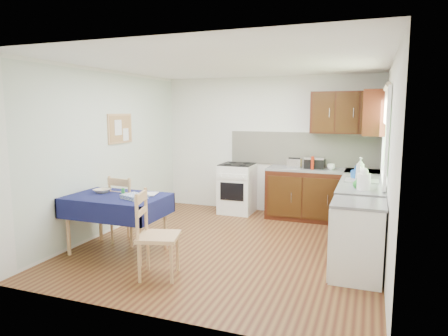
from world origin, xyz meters
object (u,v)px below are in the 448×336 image
(chair_near, at_px, (154,232))
(kettle, at_px, (364,180))
(toaster, at_px, (294,163))
(sandwich_press, at_px, (315,163))
(dining_table, at_px, (117,203))
(chair_far, at_px, (127,208))
(dish_rack, at_px, (362,180))

(chair_near, distance_m, kettle, 2.65)
(toaster, xyz_separation_m, sandwich_press, (0.34, 0.09, 0.01))
(dining_table, height_order, chair_near, chair_near)
(chair_far, bearing_deg, dining_table, 111.07)
(chair_near, xyz_separation_m, sandwich_press, (1.35, 3.13, 0.47))
(kettle, bearing_deg, toaster, 125.77)
(chair_near, bearing_deg, dish_rack, -62.74)
(dining_table, distance_m, kettle, 3.20)
(chair_far, bearing_deg, kettle, -164.43)
(dining_table, relative_size, sandwich_press, 3.84)
(dining_table, bearing_deg, kettle, 8.33)
(chair_near, height_order, dish_rack, dish_rack)
(chair_far, relative_size, kettle, 3.51)
(dining_table, height_order, dish_rack, dish_rack)
(sandwich_press, bearing_deg, toaster, -151.97)
(chair_far, distance_m, toaster, 2.96)
(sandwich_press, xyz_separation_m, kettle, (0.83, -1.71, 0.03))
(dish_rack, bearing_deg, toaster, 139.52)
(chair_far, bearing_deg, chair_near, 143.47)
(sandwich_press, distance_m, kettle, 1.90)
(chair_near, relative_size, kettle, 3.58)
(dining_table, xyz_separation_m, chair_far, (-0.09, 0.35, -0.15))
(dining_table, distance_m, sandwich_press, 3.43)
(toaster, distance_m, dish_rack, 1.53)
(sandwich_press, xyz_separation_m, dish_rack, (0.80, -1.11, -0.07))
(chair_near, bearing_deg, chair_far, 31.32)
(dining_table, height_order, toaster, toaster)
(chair_near, bearing_deg, dining_table, 42.29)
(dining_table, distance_m, chair_near, 1.04)
(dish_rack, bearing_deg, chair_near, -135.32)
(chair_far, bearing_deg, toaster, -126.49)
(dining_table, bearing_deg, chair_far, 97.26)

